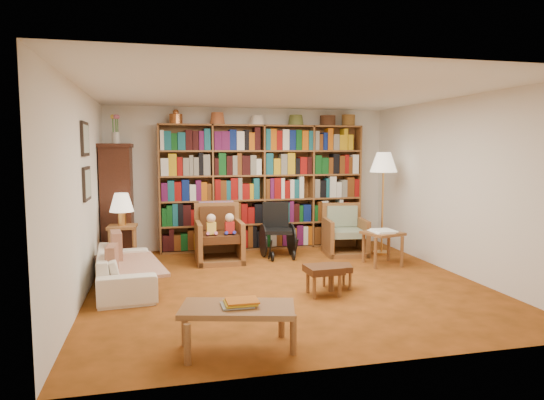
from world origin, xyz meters
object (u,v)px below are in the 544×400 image
object	(u,v)px
armchair_leather	(219,237)
side_table_lamp	(123,237)
armchair_sage	(343,235)
wheelchair	(278,232)
side_table_papers	(383,237)
footstool_b	(337,269)
floor_lamp	(383,166)
coffee_table	(238,312)
sofa	(126,269)
footstool_a	(324,271)

from	to	relation	value
armchair_leather	side_table_lamp	bearing A→B (deg)	-172.40
armchair_sage	wheelchair	size ratio (longest dim) A/B	0.94
side_table_papers	footstool_b	size ratio (longest dim) A/B	1.50
footstool_b	floor_lamp	bearing A→B (deg)	50.19
coffee_table	sofa	bearing A→B (deg)	115.91
floor_lamp	footstool_a	bearing A→B (deg)	-130.95
armchair_leather	side_table_papers	distance (m)	2.57
coffee_table	footstool_a	bearing A→B (deg)	46.87
armchair_leather	armchair_sage	world-z (taller)	armchair_leather
side_table_lamp	armchair_sage	size ratio (longest dim) A/B	0.77
side_table_lamp	armchair_leather	bearing A→B (deg)	7.60
side_table_papers	coffee_table	bearing A→B (deg)	-135.44
side_table_lamp	footstool_b	xyz separation A→B (m)	(2.73, -1.72, -0.23)
armchair_leather	coffee_table	xyz separation A→B (m)	(-0.26, -3.51, -0.03)
side_table_papers	footstool_b	world-z (taller)	side_table_papers
footstool_b	coffee_table	size ratio (longest dim) A/B	0.39
side_table_lamp	footstool_a	world-z (taller)	side_table_lamp
coffee_table	side_table_papers	bearing A→B (deg)	44.56
wheelchair	side_table_papers	bearing A→B (deg)	-34.18
side_table_lamp	footstool_a	size ratio (longest dim) A/B	1.45
armchair_sage	side_table_papers	world-z (taller)	armchair_sage
wheelchair	floor_lamp	bearing A→B (deg)	-6.74
floor_lamp	coffee_table	world-z (taller)	floor_lamp
armchair_sage	footstool_b	world-z (taller)	armchair_sage
wheelchair	armchair_sage	bearing A→B (deg)	-2.60
sofa	floor_lamp	size ratio (longest dim) A/B	0.99
sofa	footstool_a	distance (m)	2.52
armchair_sage	side_table_papers	xyz separation A→B (m)	(0.28, -0.91, 0.11)
footstool_a	armchair_leather	bearing A→B (deg)	115.44
floor_lamp	footstool_b	bearing A→B (deg)	-129.81
armchair_sage	side_table_papers	distance (m)	0.96
side_table_lamp	footstool_b	distance (m)	3.23
armchair_leather	floor_lamp	bearing A→B (deg)	-2.33
side_table_lamp	floor_lamp	distance (m)	4.35
sofa	wheelchair	bearing A→B (deg)	-64.43
sofa	armchair_leather	xyz separation A→B (m)	(1.35, 1.27, 0.13)
wheelchair	footstool_b	distance (m)	2.03
side_table_lamp	footstool_a	xyz separation A→B (m)	(2.47, -1.95, -0.18)
side_table_papers	coffee_table	distance (m)	3.76
armchair_sage	floor_lamp	bearing A→B (deg)	-13.96
sofa	footstool_a	size ratio (longest dim) A/B	3.80
armchair_leather	armchair_sage	size ratio (longest dim) A/B	1.10
armchair_sage	wheelchair	world-z (taller)	wheelchair
floor_lamp	side_table_papers	distance (m)	1.35
armchair_sage	footstool_a	bearing A→B (deg)	-117.17
footstool_b	side_table_lamp	bearing A→B (deg)	147.84
armchair_sage	side_table_lamp	bearing A→B (deg)	-176.19
armchair_sage	coffee_table	distance (m)	4.29
wheelchair	coffee_table	size ratio (longest dim) A/B	0.82
armchair_sage	coffee_table	size ratio (longest dim) A/B	0.78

